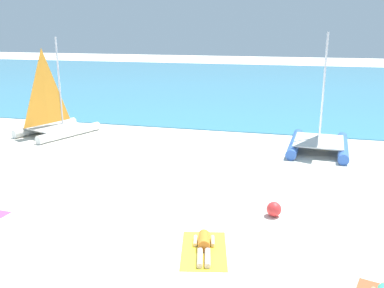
# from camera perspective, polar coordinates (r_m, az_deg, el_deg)

# --- Properties ---
(ground_plane) EXTENTS (120.00, 120.00, 0.00)m
(ground_plane) POSITION_cam_1_polar(r_m,az_deg,el_deg) (19.73, 3.13, -0.09)
(ground_plane) COLOR silver
(ocean_water) EXTENTS (120.00, 40.00, 0.05)m
(ocean_water) POSITION_cam_1_polar(r_m,az_deg,el_deg) (41.77, 9.37, 8.10)
(ocean_water) COLOR teal
(ocean_water) RESTS_ON ground
(sailboat_blue) EXTENTS (2.75, 4.07, 5.10)m
(sailboat_blue) POSITION_cam_1_polar(r_m,az_deg,el_deg) (19.35, 16.80, 1.27)
(sailboat_blue) COLOR blue
(sailboat_blue) RESTS_ON ground
(sailboat_white) EXTENTS (3.53, 4.30, 4.83)m
(sailboat_white) POSITION_cam_1_polar(r_m,az_deg,el_deg) (22.52, -18.02, 3.02)
(sailboat_white) COLOR white
(sailboat_white) RESTS_ON ground
(towel_middle) EXTENTS (1.49, 2.09, 0.01)m
(towel_middle) POSITION_cam_1_polar(r_m,az_deg,el_deg) (10.74, 1.61, -14.12)
(towel_middle) COLOR yellow
(towel_middle) RESTS_ON ground
(sunbather_middle) EXTENTS (0.73, 1.56, 0.30)m
(sunbather_middle) POSITION_cam_1_polar(r_m,az_deg,el_deg) (10.74, 1.62, -13.37)
(sunbather_middle) COLOR orange
(sunbather_middle) RESTS_ON towel_middle
(beach_ball) EXTENTS (0.43, 0.43, 0.43)m
(beach_ball) POSITION_cam_1_polar(r_m,az_deg,el_deg) (12.61, 10.99, -8.63)
(beach_ball) COLOR red
(beach_ball) RESTS_ON ground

